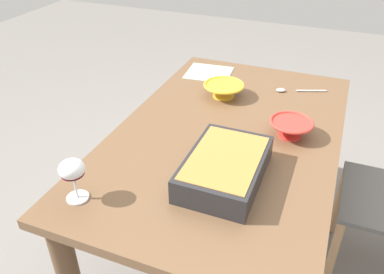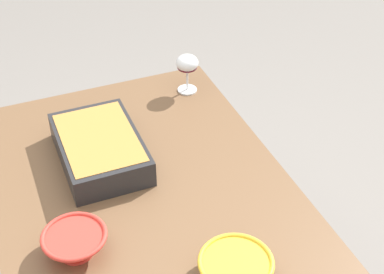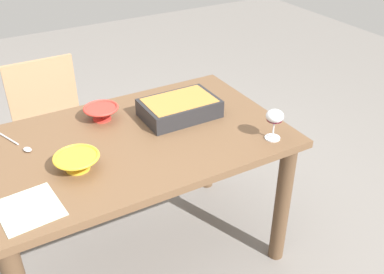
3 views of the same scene
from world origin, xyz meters
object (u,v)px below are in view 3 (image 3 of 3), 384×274
Objects in this scene: small_bowl at (77,161)px; napkin at (29,208)px; serving_spoon at (21,146)px; chair at (53,126)px; wine_glass at (275,118)px; dining_table at (134,161)px; mixing_bowl at (101,112)px; casserole_dish at (179,107)px.

napkin is at bearing -146.05° from small_bowl.
chair is at bearing 67.56° from serving_spoon.
small_bowl is at bearing 166.06° from wine_glass.
dining_table is at bearing -20.73° from serving_spoon.
mixing_bowl is (-0.06, 0.23, 0.16)m from dining_table.
chair is 3.64× the size of serving_spoon.
small_bowl is (-0.23, -0.34, -0.00)m from mixing_bowl.
small_bowl is at bearing -95.64° from chair.
small_bowl is 0.83× the size of napkin.
casserole_dish is at bearing -55.94° from chair.
chair is at bearing 73.25° from napkin.
napkin is (-0.31, -1.04, 0.28)m from chair.
dining_table is 3.83× the size of casserole_dish.
napkin is at bearing -132.50° from mixing_bowl.
casserole_dish is at bearing 18.13° from small_bowl.
small_bowl is 0.27m from napkin.
serving_spoon is at bearing 159.27° from dining_table.
dining_table is at bearing 149.96° from wine_glass.
dining_table is 6.05× the size of serving_spoon.
casserole_dish is at bearing 23.08° from napkin.
chair reaches higher than serving_spoon.
dining_table is at bearing -75.95° from chair.
mixing_bowl is (-0.60, 0.55, -0.07)m from wine_glass.
chair is 0.91m from casserole_dish.
wine_glass is 0.82m from mixing_bowl.
mixing_bowl is 0.74× the size of serving_spoon.
dining_table is 0.29m from mixing_bowl.
napkin is at bearing -98.06° from serving_spoon.
napkin is at bearing -156.92° from casserole_dish.
mixing_bowl is at bearing -76.00° from chair.
wine_glass is (0.74, -1.10, 0.38)m from chair.
mixing_bowl is at bearing 47.50° from napkin.
serving_spoon reaches higher than dining_table.
casserole_dish is 1.94× the size of small_bowl.
wine_glass reaches higher than casserole_dish.
chair reaches higher than casserole_dish.
serving_spoon is (-0.45, 0.17, 0.13)m from dining_table.
small_bowl reaches higher than napkin.
casserole_dish is 0.74m from serving_spoon.
wine_glass is at bearing -13.94° from small_bowl.
small_bowl is at bearing 33.95° from napkin.
casserole_dish is (0.28, 0.08, 0.17)m from dining_table.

